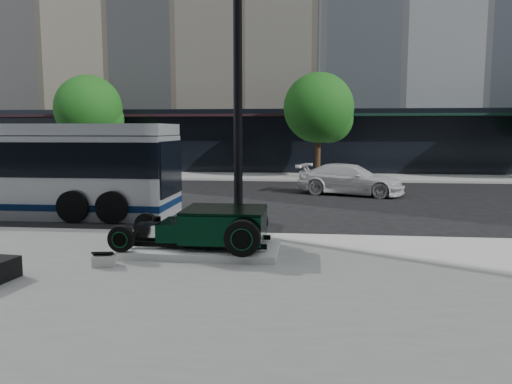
# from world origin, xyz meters

# --- Properties ---
(ground) EXTENTS (120.00, 120.00, 0.00)m
(ground) POSITION_xyz_m (0.00, 0.00, 0.00)
(ground) COLOR black
(ground) RESTS_ON ground
(sidewalk_far) EXTENTS (70.00, 4.00, 0.12)m
(sidewalk_far) POSITION_xyz_m (0.00, 14.00, 0.06)
(sidewalk_far) COLOR gray
(sidewalk_far) RESTS_ON ground
(street_trees) EXTENTS (29.80, 3.80, 5.70)m
(street_trees) POSITION_xyz_m (1.15, 13.07, 3.77)
(street_trees) COLOR black
(street_trees) RESTS_ON sidewalk_far
(display_plinth) EXTENTS (3.40, 1.80, 0.15)m
(display_plinth) POSITION_xyz_m (-1.76, -4.12, 0.20)
(display_plinth) COLOR silver
(display_plinth) RESTS_ON sidewalk_near
(hot_rod) EXTENTS (3.22, 2.00, 0.81)m
(hot_rod) POSITION_xyz_m (-1.43, -4.12, 0.70)
(hot_rod) COLOR black
(hot_rod) RESTS_ON display_plinth
(info_plaque) EXTENTS (0.45, 0.37, 0.31)m
(info_plaque) POSITION_xyz_m (-3.37, -5.43, 0.24)
(info_plaque) COLOR silver
(info_plaque) RESTS_ON sidewalk_near
(lamppost) EXTENTS (0.40, 0.40, 7.32)m
(lamppost) POSITION_xyz_m (-1.19, -2.20, 3.50)
(lamppost) COLOR black
(lamppost) RESTS_ON sidewalk_near
(white_sedan) EXTENTS (4.82, 3.13, 1.30)m
(white_sedan) POSITION_xyz_m (2.30, 6.85, 0.65)
(white_sedan) COLOR silver
(white_sedan) RESTS_ON ground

